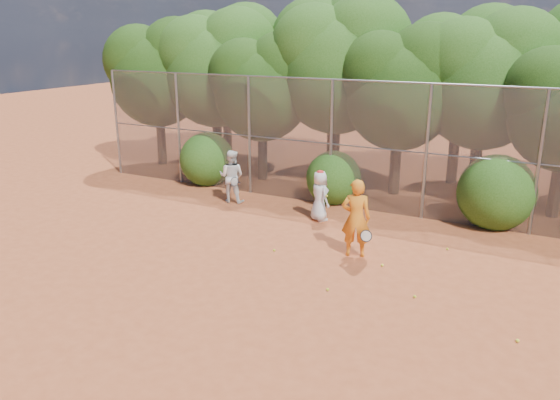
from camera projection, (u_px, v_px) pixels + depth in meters
The scene contains 23 objects.
ground at pixel (268, 281), 12.31m from camera, with size 80.00×80.00×0.00m, color #A34824.
fence_back at pixel (357, 145), 16.84m from camera, with size 20.05×0.09×4.03m.
tree_0 at pixel (159, 69), 22.12m from camera, with size 4.38×3.81×6.00m.
tree_1 at pixel (217, 65), 21.38m from camera, with size 4.64×4.03×6.35m.
tree_2 at pixel (264, 84), 19.85m from camera, with size 3.99×3.47×5.47m.
tree_3 at pixel (339, 61), 19.36m from camera, with size 4.89×4.26×6.70m.
tree_4 at pixel (402, 84), 17.93m from camera, with size 4.19×3.64×5.73m.
tree_5 at pixel (487, 76), 17.43m from camera, with size 4.51×3.92×6.17m.
tree_9 at pixel (227, 57), 23.72m from camera, with size 4.83×4.20×6.62m.
tree_10 at pixel (336, 52), 21.60m from camera, with size 5.15×4.48×7.06m.
tree_11 at pixel (464, 68), 19.19m from camera, with size 4.64×4.03×6.35m.
bush_0 at pixel (207, 157), 20.00m from camera, with size 2.00×2.00×2.00m, color #234B12.
bush_1 at pixel (334, 175), 17.82m from camera, with size 1.80×1.80×1.80m, color #234B12.
bush_2 at pixel (497, 189), 15.56m from camera, with size 2.20×2.20×2.20m, color #234B12.
player_yellow at pixel (356, 218), 13.46m from camera, with size 0.94×0.69×1.99m.
player_teen at pixel (320, 196), 16.10m from camera, with size 0.88×0.82×1.54m.
player_white at pixel (232, 176), 17.83m from camera, with size 0.95×0.80×1.74m.
ball_0 at pixel (415, 297), 11.53m from camera, with size 0.07×0.07×0.07m, color gold.
ball_1 at pixel (382, 265), 13.09m from camera, with size 0.07×0.07×0.07m, color gold.
ball_2 at pixel (328, 289), 11.85m from camera, with size 0.07×0.07×0.07m, color gold.
ball_3 at pixel (517, 341), 9.89m from camera, with size 0.07×0.07×0.07m, color gold.
ball_4 at pixel (274, 250), 13.98m from camera, with size 0.07×0.07×0.07m, color gold.
ball_5 at pixel (447, 249), 14.06m from camera, with size 0.07×0.07×0.07m, color gold.
Camera 1 is at (5.41, -9.83, 5.40)m, focal length 35.00 mm.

